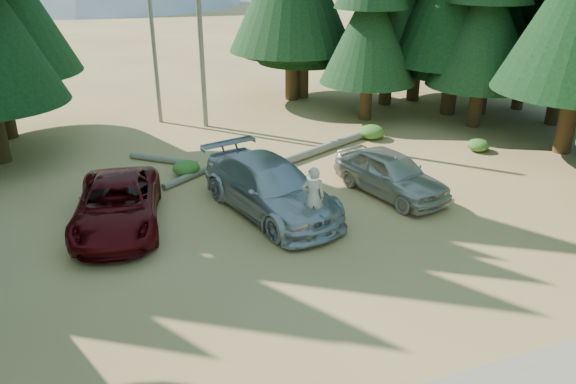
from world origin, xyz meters
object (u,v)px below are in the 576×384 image
silver_minivan_right (390,173)px  log_mid (163,160)px  red_pickup (117,205)px  frisbee_player (313,197)px  log_right (326,147)px  log_left (198,173)px  silver_minivan_center (271,187)px

silver_minivan_right → log_mid: (-7.17, 6.06, -0.67)m
red_pickup → frisbee_player: 6.18m
log_right → log_mid: bearing=147.0°
log_mid → log_right: 7.00m
log_left → silver_minivan_center: bearing=-102.0°
silver_minivan_center → log_left: size_ratio=1.69×
log_left → log_mid: 2.20m
silver_minivan_center → log_left: silver_minivan_center is taller
silver_minivan_right → log_left: size_ratio=1.29×
red_pickup → log_mid: 5.84m
silver_minivan_right → log_left: silver_minivan_right is taller
red_pickup → log_left: 4.78m
red_pickup → silver_minivan_right: 9.41m
silver_minivan_center → log_left: 4.42m
silver_minivan_center → frisbee_player: size_ratio=3.12×
log_mid → log_right: bearing=31.8°
silver_minivan_center → log_mid: silver_minivan_center is taller
log_mid → log_left: bearing=-21.1°
silver_minivan_right → log_mid: 9.41m
silver_minivan_center → log_mid: (-2.67, 5.98, -0.76)m
frisbee_player → log_right: size_ratio=0.36×
red_pickup → log_left: (3.27, 3.43, -0.63)m
silver_minivan_center → log_left: bearing=98.0°
log_right → silver_minivan_right: bearing=-111.7°
silver_minivan_right → frisbee_player: (-3.87, -2.06, 0.53)m
log_left → red_pickup: bearing=-167.4°
silver_minivan_right → log_mid: size_ratio=1.50×
silver_minivan_right → frisbee_player: frisbee_player is taller
frisbee_player → log_right: frisbee_player is taller
red_pickup → silver_minivan_right: silver_minivan_right is taller
red_pickup → silver_minivan_center: 4.93m
red_pickup → silver_minivan_center: silver_minivan_center is taller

